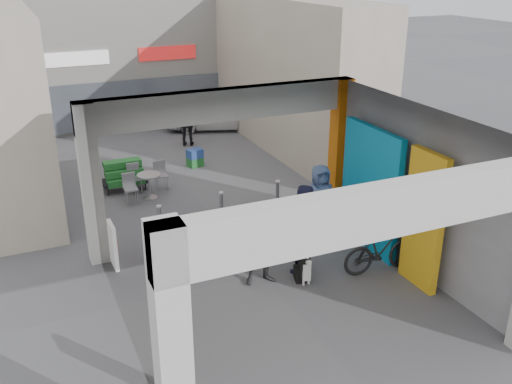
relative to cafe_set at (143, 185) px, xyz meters
name	(u,v)px	position (x,y,z in m)	size (l,w,h in m)	color
ground	(262,274)	(1.23, -5.25, -0.29)	(90.00, 90.00, 0.00)	#55555A
arcade_canopy	(308,180)	(1.77, -6.07, 2.01)	(6.40, 6.45, 6.40)	#B6B6B1
far_building	(114,17)	(1.23, 8.75, 3.70)	(18.00, 4.08, 8.00)	white
plaza_bldg_left	(0,101)	(-3.27, 2.25, 2.21)	(2.00, 9.00, 5.00)	#B5A796
plaza_bldg_right	(292,75)	(5.73, 2.25, 2.21)	(2.00, 9.00, 5.00)	#B5A796
bollard_left	(160,224)	(-0.32, -2.98, 0.16)	(0.09, 0.09, 0.91)	#96979E
bollard_center	(222,210)	(1.24, -2.83, 0.17)	(0.09, 0.09, 0.92)	#96979E
bollard_right	(277,198)	(2.82, -2.67, 0.16)	(0.09, 0.09, 0.91)	#96979E
advert_board_near	(168,366)	(-1.51, -7.89, 0.22)	(0.18, 0.56, 1.00)	white
advert_board_far	(113,245)	(-1.51, -3.66, 0.22)	(0.11, 0.55, 1.00)	white
cafe_set	(143,185)	(0.00, 0.00, 0.00)	(1.36, 1.10, 0.82)	#A5A5AA
produce_stand	(125,179)	(-0.39, 0.62, 0.04)	(1.26, 0.68, 0.83)	black
crate_stack	(195,158)	(2.05, 1.69, -0.01)	(0.52, 0.45, 0.56)	#18541E
border_collie	(303,269)	(1.86, -5.85, -0.01)	(0.26, 0.51, 0.71)	black
man_with_dog	(301,229)	(2.01, -5.45, 0.68)	(0.71, 0.47, 1.95)	black
man_back_turned	(265,247)	(1.14, -5.56, 0.51)	(0.78, 0.60, 1.60)	#434346
man_elderly	(320,200)	(3.26, -4.02, 0.57)	(0.84, 0.55, 1.71)	#526AA0
man_crates	(187,122)	(2.52, 3.86, 0.55)	(0.99, 0.41, 1.68)	black
bicycle_front	(330,219)	(3.42, -4.29, 0.15)	(0.58, 1.67, 0.88)	black
bicycle_rear	(381,250)	(3.53, -6.15, 0.22)	(0.48, 1.71, 1.03)	black
white_van	(214,113)	(4.09, 5.48, 0.34)	(1.48, 3.68, 1.26)	silver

